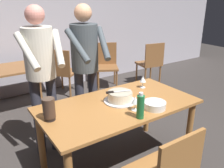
% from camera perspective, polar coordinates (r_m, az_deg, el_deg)
% --- Properties ---
extents(ground_plane, '(14.00, 14.00, 0.00)m').
position_cam_1_polar(ground_plane, '(2.86, 1.44, -18.48)').
color(ground_plane, '#383330').
extents(back_wall, '(10.00, 0.12, 2.70)m').
position_cam_1_polar(back_wall, '(4.74, -18.43, 14.08)').
color(back_wall, '#ADA8B2').
rests_on(back_wall, ground_plane).
extents(main_dining_table, '(1.62, 0.87, 0.75)m').
position_cam_1_polar(main_dining_table, '(2.51, 1.57, -7.02)').
color(main_dining_table, '#9E6633').
rests_on(main_dining_table, ground_plane).
extents(cake_on_platter, '(0.34, 0.34, 0.11)m').
position_cam_1_polar(cake_on_platter, '(2.49, 1.93, -3.13)').
color(cake_on_platter, silver).
rests_on(cake_on_platter, main_dining_table).
extents(cake_knife, '(0.26, 0.11, 0.02)m').
position_cam_1_polar(cake_knife, '(2.44, 0.34, -1.93)').
color(cake_knife, silver).
rests_on(cake_knife, cake_on_platter).
extents(plate_stack, '(0.22, 0.22, 0.07)m').
position_cam_1_polar(plate_stack, '(2.39, 10.23, -5.00)').
color(plate_stack, white).
rests_on(plate_stack, main_dining_table).
extents(wine_glass_near, '(0.08, 0.08, 0.14)m').
position_cam_1_polar(wine_glass_near, '(2.29, 5.61, -3.98)').
color(wine_glass_near, silver).
rests_on(wine_glass_near, main_dining_table).
extents(wine_glass_far, '(0.08, 0.08, 0.14)m').
position_cam_1_polar(wine_glass_far, '(2.87, 7.45, 1.07)').
color(wine_glass_far, silver).
rests_on(wine_glass_far, main_dining_table).
extents(water_bottle, '(0.07, 0.07, 0.25)m').
position_cam_1_polar(water_bottle, '(2.15, 6.87, -5.37)').
color(water_bottle, '#1E6B38').
rests_on(water_bottle, main_dining_table).
extents(hurricane_lamp, '(0.11, 0.11, 0.21)m').
position_cam_1_polar(hurricane_lamp, '(2.18, -14.92, -5.87)').
color(hurricane_lamp, black).
rests_on(hurricane_lamp, main_dining_table).
extents(person_cutting_cake, '(0.47, 0.56, 1.72)m').
position_cam_1_polar(person_cutting_cake, '(2.85, -6.47, 5.66)').
color(person_cutting_cake, '#2D2D38').
rests_on(person_cutting_cake, ground_plane).
extents(person_standing_beside, '(0.47, 0.56, 1.72)m').
position_cam_1_polar(person_standing_beside, '(2.69, -16.79, 3.99)').
color(person_standing_beside, '#2D2D38').
rests_on(person_standing_beside, ground_plane).
extents(background_table, '(1.00, 0.70, 0.74)m').
position_cam_1_polar(background_table, '(4.09, -22.00, 1.61)').
color(background_table, brown).
rests_on(background_table, ground_plane).
extents(background_chair_1, '(0.51, 0.51, 0.90)m').
position_cam_1_polar(background_chair_1, '(5.07, 9.30, 5.30)').
color(background_chair_1, brown).
rests_on(background_chair_1, ground_plane).
extents(background_chair_2, '(0.62, 0.62, 0.90)m').
position_cam_1_polar(background_chair_2, '(4.53, -11.73, 3.30)').
color(background_chair_2, brown).
rests_on(background_chair_2, ground_plane).
extents(background_chair_3, '(0.60, 0.60, 0.90)m').
position_cam_1_polar(background_chair_3, '(4.87, -1.36, 4.93)').
color(background_chair_3, brown).
rests_on(background_chair_3, ground_plane).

